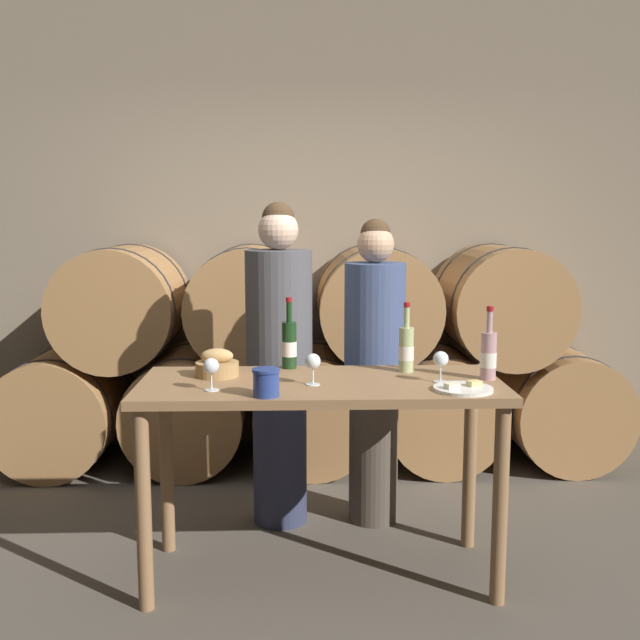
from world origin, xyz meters
The scene contains 15 objects.
ground_plane centered at (0.00, 0.00, 0.00)m, with size 10.00×10.00×0.00m, color #564F44.
stone_wall_back centered at (0.00, 2.08, 1.60)m, with size 10.00×0.12×3.20m.
barrel_stack centered at (0.00, 1.55, 0.67)m, with size 3.96×0.84×1.42m.
tasting_table centered at (0.00, 0.00, 0.76)m, with size 1.58×0.66×0.89m.
person_left centered at (-0.20, 0.61, 0.85)m, with size 0.34×0.34×1.67m.
person_right centered at (0.30, 0.61, 0.81)m, with size 0.31×0.31×1.59m.
wine_bottle_red centered at (-0.14, 0.28, 1.01)m, with size 0.07×0.07×0.34m.
wine_bottle_white centered at (0.40, 0.19, 1.00)m, with size 0.07×0.07×0.32m.
wine_bottle_rose centered at (0.74, 0.02, 1.00)m, with size 0.07×0.07×0.32m.
blue_crock centered at (-0.23, -0.26, 0.95)m, with size 0.11×0.11×0.11m.
bread_basket centered at (-0.46, 0.12, 0.94)m, with size 0.19×0.19×0.13m.
cheese_plate centered at (0.58, -0.19, 0.90)m, with size 0.25×0.25×0.04m.
wine_glass_far_left centered at (-0.46, -0.15, 0.99)m, with size 0.07×0.07×0.14m.
wine_glass_left centered at (-0.04, -0.07, 0.99)m, with size 0.07×0.07×0.14m.
wine_glass_center centered at (0.52, -0.03, 0.99)m, with size 0.07×0.07×0.14m.
Camera 1 is at (-0.11, -3.18, 1.62)m, focal length 42.00 mm.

